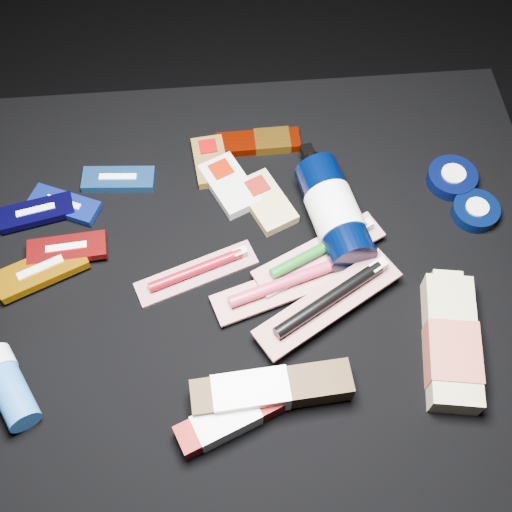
{
  "coord_description": "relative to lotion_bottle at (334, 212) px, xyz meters",
  "views": [
    {
      "loc": [
        -0.03,
        -0.48,
        1.27
      ],
      "look_at": [
        0.01,
        0.01,
        0.42
      ],
      "focal_mm": 45.0,
      "sensor_mm": 36.0,
      "label": 1
    }
  ],
  "objects": [
    {
      "name": "clif_bar_1",
      "position": [
        -0.16,
        0.09,
        -0.03
      ],
      "size": [
        0.1,
        0.13,
        0.02
      ],
      "rotation": [
        0.0,
        0.0,
        0.44
      ],
      "color": "beige",
      "rests_on": "cloth_table"
    },
    {
      "name": "deodorant_stick",
      "position": [
        -0.48,
        -0.24,
        -0.01
      ],
      "size": [
        0.1,
        0.12,
        0.05
      ],
      "rotation": [
        0.0,
        0.0,
        0.5
      ],
      "color": "#2359A0",
      "rests_on": "cloth_table"
    },
    {
      "name": "toothbrush_pack_1",
      "position": [
        -0.08,
        -0.11,
        -0.02
      ],
      "size": [
        0.23,
        0.12,
        0.03
      ],
      "rotation": [
        0.0,
        0.0,
        0.3
      ],
      "color": "#B9B3AB",
      "rests_on": "cloth_table"
    },
    {
      "name": "luna_bar_1",
      "position": [
        -0.43,
        0.07,
        -0.03
      ],
      "size": [
        0.12,
        0.09,
        0.02
      ],
      "rotation": [
        0.0,
        0.0,
        -0.42
      ],
      "color": "#142C9F",
      "rests_on": "cloth_table"
    },
    {
      "name": "cream_tin_lower",
      "position": [
        0.23,
        0.0,
        -0.03
      ],
      "size": [
        0.07,
        0.07,
        0.02
      ],
      "rotation": [
        0.0,
        0.0,
        -0.32
      ],
      "color": "black",
      "rests_on": "cloth_table"
    },
    {
      "name": "ground",
      "position": [
        -0.14,
        -0.07,
        -0.44
      ],
      "size": [
        3.0,
        3.0,
        0.0
      ],
      "primitive_type": "plane",
      "color": "black",
      "rests_on": "ground"
    },
    {
      "name": "luna_bar_2",
      "position": [
        -0.47,
        0.06,
        -0.02
      ],
      "size": [
        0.12,
        0.07,
        0.02
      ],
      "rotation": [
        0.0,
        0.0,
        0.22
      ],
      "color": "#070531",
      "rests_on": "cloth_table"
    },
    {
      "name": "cloth_table",
      "position": [
        -0.14,
        -0.07,
        -0.24
      ],
      "size": [
        0.98,
        0.78,
        0.4
      ],
      "primitive_type": "cube",
      "color": "black",
      "rests_on": "ground"
    },
    {
      "name": "toothpaste_carton_red",
      "position": [
        -0.17,
        -0.3,
        -0.02
      ],
      "size": [
        0.19,
        0.11,
        0.04
      ],
      "rotation": [
        0.0,
        0.0,
        0.38
      ],
      "color": "#740706",
      "rests_on": "cloth_table"
    },
    {
      "name": "luna_bar_4",
      "position": [
        -0.42,
        -0.02,
        -0.02
      ],
      "size": [
        0.12,
        0.05,
        0.02
      ],
      "rotation": [
        0.0,
        0.0,
        0.07
      ],
      "color": "maroon",
      "rests_on": "cloth_table"
    },
    {
      "name": "bodywash_bottle",
      "position": [
        0.14,
        -0.23,
        -0.02
      ],
      "size": [
        0.1,
        0.21,
        0.04
      ],
      "rotation": [
        0.0,
        0.0,
        -0.17
      ],
      "color": "tan",
      "rests_on": "cloth_table"
    },
    {
      "name": "luna_bar_3",
      "position": [
        -0.45,
        -0.05,
        -0.02
      ],
      "size": [
        0.15,
        0.1,
        0.02
      ],
      "rotation": [
        0.0,
        0.0,
        0.41
      ],
      "color": "#BF7306",
      "rests_on": "cloth_table"
    },
    {
      "name": "power_bar",
      "position": [
        -0.1,
        0.17,
        -0.03
      ],
      "size": [
        0.14,
        0.05,
        0.02
      ],
      "rotation": [
        0.0,
        0.0,
        0.02
      ],
      "color": "#6E1001",
      "rests_on": "cloth_table"
    },
    {
      "name": "luna_bar_0",
      "position": [
        -0.34,
        0.11,
        -0.03
      ],
      "size": [
        0.12,
        0.05,
        0.02
      ],
      "rotation": [
        0.0,
        0.0,
        -0.07
      ],
      "color": "#1C5096",
      "rests_on": "cloth_table"
    },
    {
      "name": "clif_bar_2",
      "position": [
        -0.1,
        0.05,
        -0.03
      ],
      "size": [
        0.1,
        0.13,
        0.02
      ],
      "rotation": [
        0.0,
        0.0,
        0.42
      ],
      "color": "tan",
      "rests_on": "cloth_table"
    },
    {
      "name": "lotion_bottle",
      "position": [
        0.0,
        0.0,
        0.0
      ],
      "size": [
        0.11,
        0.24,
        0.08
      ],
      "rotation": [
        0.0,
        0.0,
        0.2
      ],
      "color": "black",
      "rests_on": "cloth_table"
    },
    {
      "name": "toothbrush_pack_0",
      "position": [
        -0.22,
        -0.07,
        -0.03
      ],
      "size": [
        0.19,
        0.1,
        0.02
      ],
      "rotation": [
        0.0,
        0.0,
        0.34
      ],
      "color": "#AAA39F",
      "rests_on": "cloth_table"
    },
    {
      "name": "cream_tin_upper",
      "position": [
        0.21,
        0.07,
        -0.03
      ],
      "size": [
        0.08,
        0.08,
        0.03
      ],
      "rotation": [
        0.0,
        0.0,
        0.1
      ],
      "color": "black",
      "rests_on": "cloth_table"
    },
    {
      "name": "toothbrush_pack_2",
      "position": [
        -0.03,
        -0.06,
        -0.01
      ],
      "size": [
        0.22,
        0.14,
        0.02
      ],
      "rotation": [
        0.0,
        0.0,
        0.45
      ],
      "color": "beige",
      "rests_on": "cloth_table"
    },
    {
      "name": "toothpaste_carton_green",
      "position": [
        -0.13,
        -0.27,
        -0.01
      ],
      "size": [
        0.22,
        0.06,
        0.04
      ],
      "rotation": [
        0.0,
        0.0,
        0.06
      ],
      "color": "#32200D",
      "rests_on": "cloth_table"
    },
    {
      "name": "toothbrush_pack_3",
      "position": [
        -0.03,
        -0.15,
        -0.01
      ],
      "size": [
        0.23,
        0.17,
        0.03
      ],
      "rotation": [
        0.0,
        0.0,
        0.53
      ],
      "color": "#B2AAA6",
      "rests_on": "cloth_table"
    },
    {
      "name": "clif_bar_0",
      "position": [
        -0.19,
        0.14,
        -0.03
      ],
      "size": [
        0.06,
        0.1,
        0.02
      ],
      "rotation": [
        0.0,
        0.0,
        0.1
      ],
      "color": "brown",
      "rests_on": "cloth_table"
    }
  ]
}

